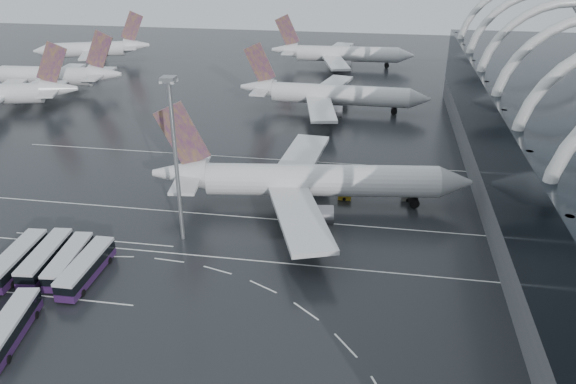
% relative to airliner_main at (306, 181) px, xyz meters
% --- Properties ---
extents(ground, '(420.00, 420.00, 0.00)m').
position_rel_airliner_main_xyz_m(ground, '(-9.30, -18.49, -4.98)').
color(ground, black).
rests_on(ground, ground).
extents(lane_marking_near, '(120.00, 0.25, 0.01)m').
position_rel_airliner_main_xyz_m(lane_marking_near, '(-9.30, -20.49, -4.98)').
color(lane_marking_near, white).
rests_on(lane_marking_near, ground).
extents(lane_marking_mid, '(120.00, 0.25, 0.01)m').
position_rel_airliner_main_xyz_m(lane_marking_mid, '(-9.30, -6.49, -4.98)').
color(lane_marking_mid, white).
rests_on(lane_marking_mid, ground).
extents(lane_marking_far, '(120.00, 0.25, 0.01)m').
position_rel_airliner_main_xyz_m(lane_marking_far, '(-9.30, 21.51, -4.98)').
color(lane_marking_far, white).
rests_on(lane_marking_far, ground).
extents(bus_bay_line_south, '(28.00, 0.25, 0.01)m').
position_rel_airliner_main_xyz_m(bus_bay_line_south, '(-33.30, -34.49, -4.98)').
color(bus_bay_line_south, white).
rests_on(bus_bay_line_south, ground).
extents(bus_bay_line_north, '(28.00, 0.25, 0.01)m').
position_rel_airliner_main_xyz_m(bus_bay_line_north, '(-33.30, -18.49, -4.98)').
color(bus_bay_line_north, white).
rests_on(bus_bay_line_north, ground).
extents(airliner_main, '(58.78, 51.14, 19.90)m').
position_rel_airliner_main_xyz_m(airliner_main, '(0.00, 0.00, 0.00)').
color(airliner_main, silver).
rests_on(airliner_main, ground).
extents(airliner_gate_b, '(53.28, 48.05, 18.55)m').
position_rel_airliner_main_xyz_m(airliner_gate_b, '(-1.40, 60.14, -0.34)').
color(airliner_gate_b, silver).
rests_on(airliner_gate_b, ground).
extents(airliner_gate_c, '(52.40, 48.39, 18.69)m').
position_rel_airliner_main_xyz_m(airliner_gate_c, '(-3.24, 115.83, -0.31)').
color(airliner_gate_c, silver).
rests_on(airliner_gate_c, ground).
extents(jet_remote_west, '(43.81, 35.56, 19.26)m').
position_rel_airliner_main_xyz_m(jet_remote_west, '(-92.33, 44.75, -0.01)').
color(jet_remote_west, silver).
rests_on(jet_remote_west, ground).
extents(jet_remote_mid, '(44.60, 35.93, 19.43)m').
position_rel_airliner_main_xyz_m(jet_remote_mid, '(-88.20, 66.45, 0.03)').
color(jet_remote_mid, silver).
rests_on(jet_remote_mid, ground).
extents(jet_remote_far, '(42.07, 34.23, 18.73)m').
position_rel_airliner_main_xyz_m(jet_remote_far, '(-96.48, 108.87, -0.15)').
color(jet_remote_far, silver).
rests_on(jet_remote_far, ground).
extents(bus_row_near_a, '(4.08, 13.98, 3.40)m').
position_rel_airliner_main_xyz_m(bus_row_near_a, '(-40.07, -28.99, -3.12)').
color(bus_row_near_a, '#2D143E').
rests_on(bus_row_near_a, ground).
extents(bus_row_near_b, '(4.20, 13.59, 3.29)m').
position_rel_airliner_main_xyz_m(bus_row_near_b, '(-36.10, -27.72, -3.17)').
color(bus_row_near_b, '#2D143E').
rests_on(bus_row_near_b, ground).
extents(bus_row_near_c, '(4.17, 13.03, 3.15)m').
position_rel_airliner_main_xyz_m(bus_row_near_c, '(-32.25, -27.82, -3.25)').
color(bus_row_near_c, '#2D143E').
rests_on(bus_row_near_c, ground).
extents(bus_row_near_d, '(3.36, 13.50, 3.32)m').
position_rel_airliner_main_xyz_m(bus_row_near_d, '(-28.68, -29.26, -3.16)').
color(bus_row_near_d, '#2D143E').
rests_on(bus_row_near_d, ground).
extents(bus_row_far_c, '(5.22, 13.54, 3.26)m').
position_rel_airliner_main_xyz_m(bus_row_far_c, '(-31.55, -43.62, -3.19)').
color(bus_row_far_c, '#2D143E').
rests_on(bus_row_far_c, ground).
extents(floodlight_mast, '(2.10, 2.10, 27.39)m').
position_rel_airliner_main_xyz_m(floodlight_mast, '(-18.59, -15.71, 12.24)').
color(floodlight_mast, gray).
rests_on(floodlight_mast, ground).
extents(gse_cart_belly_a, '(2.45, 1.45, 1.34)m').
position_rel_airliner_main_xyz_m(gse_cart_belly_a, '(7.02, 3.89, -4.32)').
color(gse_cart_belly_a, '#B59018').
rests_on(gse_cart_belly_a, ground).
extents(gse_cart_belly_b, '(2.50, 1.47, 1.36)m').
position_rel_airliner_main_xyz_m(gse_cart_belly_b, '(9.87, 9.55, -4.30)').
color(gse_cart_belly_b, slate).
rests_on(gse_cart_belly_b, ground).
extents(gse_cart_belly_c, '(2.52, 1.49, 1.38)m').
position_rel_airliner_main_xyz_m(gse_cart_belly_c, '(-3.50, -3.21, -4.30)').
color(gse_cart_belly_c, '#B59018').
rests_on(gse_cart_belly_c, ground).
extents(gse_cart_belly_d, '(2.47, 1.46, 1.35)m').
position_rel_airliner_main_xyz_m(gse_cart_belly_d, '(18.95, 5.33, -4.31)').
color(gse_cart_belly_d, slate).
rests_on(gse_cart_belly_d, ground).
extents(gse_cart_belly_e, '(1.98, 1.17, 1.08)m').
position_rel_airliner_main_xyz_m(gse_cart_belly_e, '(6.41, 13.40, -4.45)').
color(gse_cart_belly_e, '#B59018').
rests_on(gse_cart_belly_e, ground).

